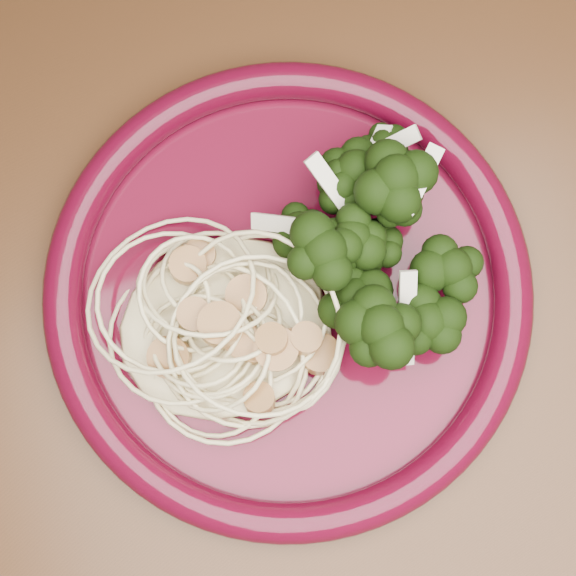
{
  "coord_description": "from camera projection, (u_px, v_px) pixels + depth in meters",
  "views": [
    {
      "loc": [
        0.01,
        -0.03,
        1.29
      ],
      "look_at": [
        0.05,
        0.07,
        0.77
      ],
      "focal_mm": 50.0,
      "sensor_mm": 36.0,
      "label": 1
    }
  ],
  "objects": [
    {
      "name": "dinner_plate",
      "position": [
        288.0,
        290.0,
        0.54
      ],
      "size": [
        0.38,
        0.38,
        0.03
      ],
      "rotation": [
        0.0,
        0.0,
        0.16
      ],
      "color": "#4A081A",
      "rests_on": "dining_table"
    },
    {
      "name": "scallop_cluster",
      "position": [
        217.0,
        314.0,
        0.49
      ],
      "size": [
        0.15,
        0.15,
        0.04
      ],
      "primitive_type": null,
      "rotation": [
        0.0,
        0.0,
        0.16
      ],
      "color": "#A9743B",
      "rests_on": "spaghetti_pile"
    },
    {
      "name": "broccoli_pile",
      "position": [
        369.0,
        238.0,
        0.53
      ],
      "size": [
        0.12,
        0.18,
        0.06
      ],
      "primitive_type": "ellipsoid",
      "rotation": [
        0.0,
        0.0,
        0.16
      ],
      "color": "black",
      "rests_on": "dinner_plate"
    },
    {
      "name": "spaghetti_pile",
      "position": [
        222.0,
        324.0,
        0.53
      ],
      "size": [
        0.16,
        0.14,
        0.03
      ],
      "primitive_type": "ellipsoid",
      "rotation": [
        0.0,
        0.0,
        0.16
      ],
      "color": "beige",
      "rests_on": "dinner_plate"
    },
    {
      "name": "dining_table",
      "position": [
        260.0,
        424.0,
        0.63
      ],
      "size": [
        1.2,
        0.8,
        0.75
      ],
      "color": "#472814",
      "rests_on": "ground"
    },
    {
      "name": "onion_garnish",
      "position": [
        374.0,
        223.0,
        0.49
      ],
      "size": [
        0.09,
        0.12,
        0.06
      ],
      "primitive_type": null,
      "rotation": [
        0.0,
        0.0,
        0.16
      ],
      "color": "silver",
      "rests_on": "broccoli_pile"
    }
  ]
}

